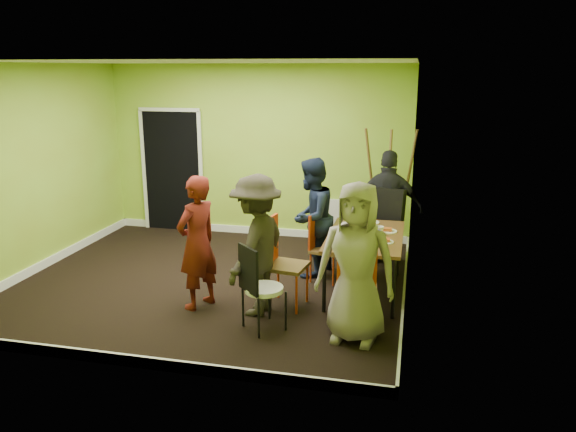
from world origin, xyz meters
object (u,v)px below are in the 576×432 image
Objects in this scene: chair_left_far at (321,243)px; chair_left_near at (280,257)px; chair_back_end at (386,213)px; person_left_far at (311,217)px; person_front_end at (356,263)px; thermos at (360,227)px; chair_bentwood at (258,284)px; dining_table at (365,239)px; person_standing at (197,243)px; orange_bottle at (359,228)px; person_left_near at (256,245)px; chair_front_end at (357,278)px; easel at (389,193)px; blue_bottle at (377,238)px; person_back_end at (388,208)px.

chair_left_far is 0.98m from chair_left_near.
person_left_far is at bearing 42.79° from chair_back_end.
person_front_end reaches higher than chair_left_near.
thermos is 0.12× the size of person_front_end.
chair_left_near is 1.11× the size of chair_bentwood.
person_standing is at bearing -155.11° from dining_table.
chair_left_near is at bearing -137.60° from orange_bottle.
person_left_near is 1.23m from person_front_end.
chair_back_end is 2.04m from chair_front_end.
chair_bentwood is at bearing 78.63° from chair_back_end.
easel is (0.18, 2.67, 0.35)m from chair_front_end.
person_front_end is at bearing -92.60° from chair_front_end.
blue_bottle is 1.39m from person_left_near.
person_left_near reaches higher than chair_bentwood.
thermos is at bearing 71.07° from chair_left_far.
person_standing is 2.90m from person_back_end.
chair_front_end is 13.45× the size of orange_bottle.
person_standing is (-1.25, -1.18, 0.28)m from chair_left_far.
dining_table is 1.41× the size of chair_left_near.
chair_left_near is 0.66× the size of person_left_near.
easel is at bearing -73.69° from chair_back_end.
thermos is 0.12× the size of person_standing.
chair_front_end is at bearing 92.14° from person_left_near.
orange_bottle is 1.47m from person_left_near.
chair_front_end is at bearing -103.61° from blue_bottle.
chair_bentwood reaches higher than chair_left_far.
thermos is at bearing -80.15° from orange_bottle.
person_left_far is at bearing 40.13° from person_back_end.
chair_left_near is at bearing 151.69° from person_front_end.
chair_left_far is 1.23m from person_back_end.
easel is 1.18× the size of person_left_near.
person_back_end reaches higher than chair_bentwood.
orange_bottle is at bearing 99.85° from thermos.
orange_bottle is at bearing 120.05° from dining_table.
dining_table is 0.21m from orange_bottle.
orange_bottle is 0.05× the size of person_standing.
person_back_end reaches higher than person_left_near.
person_standing is at bearing -149.67° from orange_bottle.
chair_left_far reaches higher than orange_bottle.
person_left_near is at bearing 113.82° from person_standing.
person_standing reaches higher than blue_bottle.
chair_bentwood is (-0.06, -0.70, -0.07)m from chair_left_near.
blue_bottle is at bearing 61.95° from person_left_far.
thermos is at bearing 178.54° from dining_table.
person_standing reaches higher than thermos.
person_back_end is at bearing 79.16° from chair_front_end.
chair_bentwood is (-1.19, -2.27, -0.27)m from chair_back_end.
thermos is 0.46m from blue_bottle.
chair_left_near is 5.43× the size of thermos.
chair_front_end is at bearing 100.09° from person_front_end.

